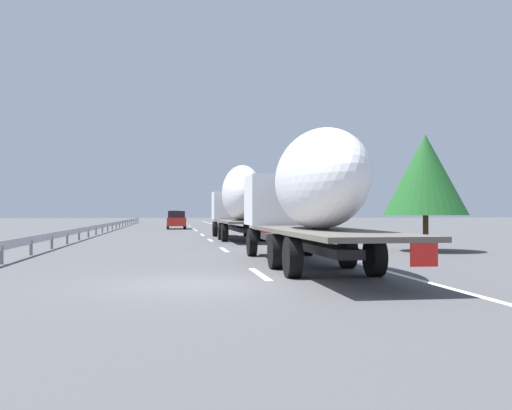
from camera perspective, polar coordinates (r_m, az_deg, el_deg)
name	(u,v)px	position (r m, az deg, el deg)	size (l,w,h in m)	color
ground_plane	(177,231)	(53.80, -7.69, -2.51)	(260.00, 260.00, 0.00)	#4C4C4F
lane_stripe_0	(260,274)	(16.04, 0.37, -6.71)	(3.20, 0.20, 0.01)	white
lane_stripe_1	(224,250)	(26.50, -3.10, -4.35)	(3.20, 0.20, 0.01)	white
lane_stripe_2	(210,240)	(35.73, -4.46, -3.41)	(3.20, 0.20, 0.01)	white
lane_stripe_3	(202,235)	(44.41, -5.22, -2.89)	(3.20, 0.20, 0.01)	white
lane_stripe_4	(196,230)	(54.88, -5.82, -2.47)	(3.20, 0.20, 0.01)	white
lane_stripe_5	(194,229)	(59.93, -6.03, -2.33)	(3.20, 0.20, 0.01)	white
lane_stripe_6	(190,226)	(73.17, -6.45, -2.04)	(3.20, 0.20, 0.01)	white
lane_stripe_7	(187,224)	(86.85, -6.75, -1.83)	(3.20, 0.20, 0.01)	white
lane_stripe_8	(186,223)	(92.37, -6.84, -1.76)	(3.20, 0.20, 0.01)	white
edge_line_right	(231,229)	(59.11, -2.40, -2.35)	(110.00, 0.20, 0.01)	white
truck_lead	(239,198)	(36.24, -1.66, 0.65)	(13.77, 2.55, 4.48)	silver
truck_trailing	(308,191)	(18.17, 5.08, 1.32)	(14.19, 2.55, 4.05)	silver
car_yellow_coupe	(175,217)	(100.49, -7.89, -1.15)	(4.62, 1.73, 1.85)	gold
car_silver_hatch	(175,217)	(88.45, -7.90, -1.18)	(4.26, 1.81, 1.94)	#ADB2B7
car_red_compact	(176,220)	(60.34, -7.73, -1.43)	(4.69, 1.92, 1.83)	red
road_sign	(253,208)	(52.30, -0.30, -0.29)	(0.10, 0.90, 2.99)	gray
tree_0	(242,195)	(92.23, -1.36, 0.97)	(3.31, 3.31, 6.84)	#472D19
tree_1	(241,203)	(103.67, -1.43, 0.19)	(3.79, 3.79, 5.49)	#472D19
tree_2	(313,174)	(43.37, 5.52, 3.01)	(2.92, 2.92, 7.29)	#472D19
tree_3	(425,175)	(26.52, 16.10, 2.84)	(3.62, 3.62, 5.07)	#472D19
tree_4	(248,200)	(89.71, -0.74, 0.44)	(3.51, 3.51, 5.35)	#472D19
tree_5	(295,191)	(61.77, 3.81, 1.38)	(3.34, 3.34, 6.07)	#472D19
guardrail_median	(112,224)	(57.03, -13.76, -1.81)	(94.00, 0.10, 0.76)	#9EA0A5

